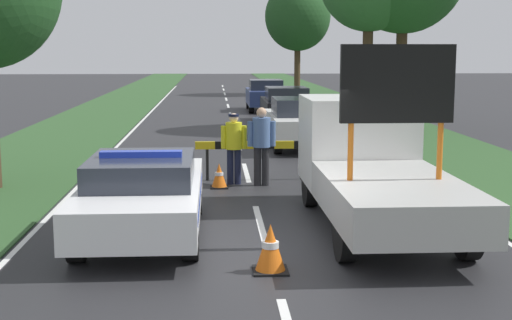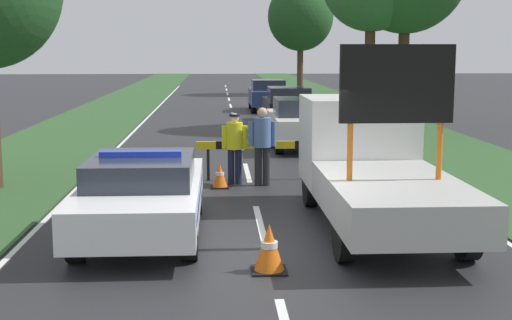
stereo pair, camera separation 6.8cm
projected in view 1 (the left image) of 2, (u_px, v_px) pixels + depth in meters
ground_plane at (267, 247)px, 11.31m from camera, size 160.00×160.00×0.00m
lane_markings at (234, 128)px, 28.33m from camera, size 7.97×67.18×0.01m
grass_verge_left at (90, 122)px, 30.66m from camera, size 4.21×120.00×0.03m
grass_verge_right at (371, 120)px, 31.40m from camera, size 4.21×120.00×0.03m
police_car at (143, 193)px, 11.93m from camera, size 1.92×4.94×1.46m
work_truck at (371, 162)px, 12.92m from camera, size 2.08×6.03×3.19m
road_barrier at (255, 148)px, 17.02m from camera, size 2.83×0.08×0.93m
police_officer at (234, 142)px, 16.44m from camera, size 0.59×0.38×1.66m
pedestrian_civilian at (261, 140)px, 16.27m from camera, size 0.65×0.41×1.80m
traffic_cone_near_police at (219, 176)px, 16.10m from camera, size 0.40×0.40×0.56m
traffic_cone_centre_front at (129, 169)px, 16.91m from camera, size 0.43×0.43×0.59m
traffic_cone_near_truck at (270, 248)px, 10.02m from camera, size 0.50×0.50×0.69m
traffic_cone_behind_barrier at (353, 160)px, 18.51m from camera, size 0.39×0.39×0.54m
queued_car_van_white at (300, 121)px, 22.71m from camera, size 1.91×4.65×1.58m
queued_car_sedan_black at (286, 104)px, 30.14m from camera, size 1.91×4.47×1.53m
queued_car_hatch_blue at (265, 95)px, 36.12m from camera, size 1.83×4.21×1.58m
roadside_tree_mid_right at (298, 17)px, 48.36m from camera, size 4.45×4.45×7.65m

